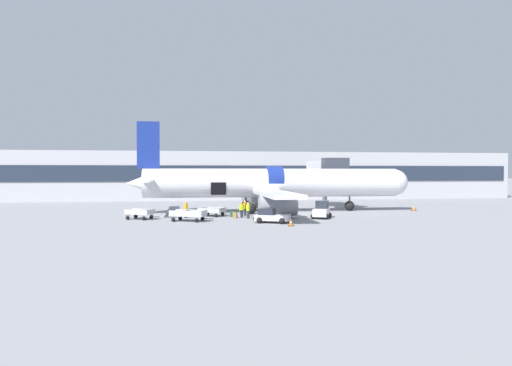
# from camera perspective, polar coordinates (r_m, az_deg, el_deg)

# --- Properties ---
(ground_plane) EXTENTS (500.00, 500.00, 0.00)m
(ground_plane) POSITION_cam_1_polar(r_m,az_deg,el_deg) (50.82, 4.27, -3.89)
(ground_plane) COLOR gray
(terminal_strip) EXTENTS (92.21, 14.09, 8.08)m
(terminal_strip) POSITION_cam_1_polar(r_m,az_deg,el_deg) (82.54, -0.70, 0.95)
(terminal_strip) COLOR #B2B2B7
(terminal_strip) RESTS_ON ground_plane
(jet_bridge_stub) EXTENTS (3.16, 10.28, 6.43)m
(jet_bridge_stub) POSITION_cam_1_polar(r_m,az_deg,el_deg) (61.15, 8.83, 1.60)
(jet_bridge_stub) COLOR #4C4C51
(jet_bridge_stub) RESTS_ON ground_plane
(airplane) EXTENTS (33.49, 28.78, 10.35)m
(airplane) POSITION_cam_1_polar(r_m,az_deg,el_deg) (53.41, 1.73, -0.18)
(airplane) COLOR silver
(airplane) RESTS_ON ground_plane
(baggage_tug_lead) EXTENTS (2.51, 2.99, 1.75)m
(baggage_tug_lead) POSITION_cam_1_polar(r_m,az_deg,el_deg) (46.49, 8.18, -3.48)
(baggage_tug_lead) COLOR silver
(baggage_tug_lead) RESTS_ON ground_plane
(baggage_tug_mid) EXTENTS (3.56, 2.85, 1.35)m
(baggage_tug_mid) POSITION_cam_1_polar(r_m,az_deg,el_deg) (42.00, 1.89, -4.17)
(baggage_tug_mid) COLOR silver
(baggage_tug_mid) RESTS_ON ground_plane
(baggage_cart_loading) EXTENTS (3.47, 2.80, 0.92)m
(baggage_cart_loading) POSITION_cam_1_polar(r_m,az_deg,el_deg) (48.34, -5.50, -3.59)
(baggage_cart_loading) COLOR #B7BABF
(baggage_cart_loading) RESTS_ON ground_plane
(baggage_cart_queued) EXTENTS (4.20, 2.75, 1.05)m
(baggage_cart_queued) POSITION_cam_1_polar(r_m,az_deg,el_deg) (43.75, -8.43, -4.06)
(baggage_cart_queued) COLOR #B7BABF
(baggage_cart_queued) RESTS_ON ground_plane
(baggage_cart_empty) EXTENTS (3.44, 2.49, 1.00)m
(baggage_cart_empty) POSITION_cam_1_polar(r_m,az_deg,el_deg) (46.36, -14.20, -3.80)
(baggage_cart_empty) COLOR #B7BABF
(baggage_cart_empty) RESTS_ON ground_plane
(ground_crew_loader_a) EXTENTS (0.43, 0.59, 1.68)m
(ground_crew_loader_a) POSITION_cam_1_polar(r_m,az_deg,el_deg) (46.93, -8.77, -3.26)
(ground_crew_loader_a) COLOR black
(ground_crew_loader_a) RESTS_ON ground_plane
(ground_crew_loader_b) EXTENTS (0.40, 0.57, 1.63)m
(ground_crew_loader_b) POSITION_cam_1_polar(r_m,az_deg,el_deg) (45.83, -1.00, -3.38)
(ground_crew_loader_b) COLOR #2D2D33
(ground_crew_loader_b) RESTS_ON ground_plane
(ground_crew_driver) EXTENTS (0.54, 0.47, 1.57)m
(ground_crew_driver) POSITION_cam_1_polar(r_m,az_deg,el_deg) (46.76, -1.81, -3.33)
(ground_crew_driver) COLOR #1E2338
(ground_crew_driver) RESTS_ON ground_plane
(ground_crew_supervisor) EXTENTS (0.45, 0.57, 1.63)m
(ground_crew_supervisor) POSITION_cam_1_polar(r_m,az_deg,el_deg) (48.59, -1.40, -3.11)
(ground_crew_supervisor) COLOR #2D2D33
(ground_crew_supervisor) RESTS_ON ground_plane
(suitcase_on_tarmac_upright) EXTENTS (0.49, 0.44, 0.81)m
(suitcase_on_tarmac_upright) POSITION_cam_1_polar(r_m,az_deg,el_deg) (47.36, -2.94, -3.85)
(suitcase_on_tarmac_upright) COLOR #14472D
(suitcase_on_tarmac_upright) RESTS_ON ground_plane
(suitcase_on_tarmac_spare) EXTENTS (0.48, 0.45, 0.75)m
(suitcase_on_tarmac_spare) POSITION_cam_1_polar(r_m,az_deg,el_deg) (46.09, -2.64, -4.03)
(suitcase_on_tarmac_spare) COLOR olive
(suitcase_on_tarmac_spare) RESTS_ON ground_plane
(safety_cone_nose) EXTENTS (0.64, 0.64, 0.59)m
(safety_cone_nose) POSITION_cam_1_polar(r_m,az_deg,el_deg) (58.23, 19.10, -3.02)
(safety_cone_nose) COLOR black
(safety_cone_nose) RESTS_ON ground_plane
(safety_cone_engine_left) EXTENTS (0.51, 0.51, 0.62)m
(safety_cone_engine_left) POSITION_cam_1_polar(r_m,az_deg,el_deg) (39.68, 4.39, -4.95)
(safety_cone_engine_left) COLOR black
(safety_cone_engine_left) RESTS_ON ground_plane
(safety_cone_wingtip) EXTENTS (0.43, 0.43, 0.74)m
(safety_cone_wingtip) POSITION_cam_1_polar(r_m,az_deg,el_deg) (46.88, 4.16, -3.91)
(safety_cone_wingtip) COLOR black
(safety_cone_wingtip) RESTS_ON ground_plane
(safety_cone_tail) EXTENTS (0.45, 0.45, 0.55)m
(safety_cone_tail) POSITION_cam_1_polar(r_m,az_deg,el_deg) (51.28, -15.73, -3.60)
(safety_cone_tail) COLOR black
(safety_cone_tail) RESTS_ON ground_plane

